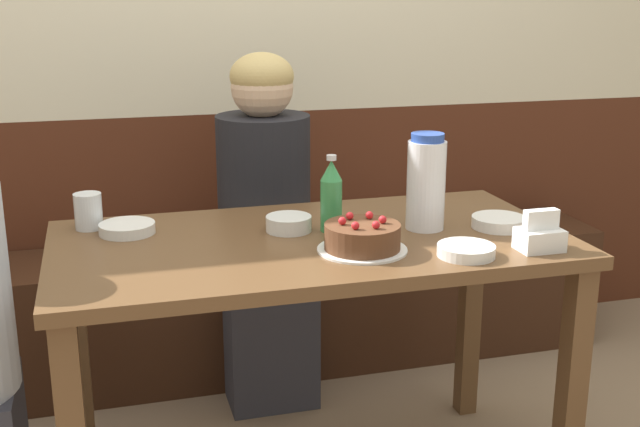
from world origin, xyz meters
The scene contains 13 objects.
back_wall centered at (0.00, 1.05, 1.25)m, with size 4.80×0.04×2.50m.
bench_seat centered at (0.00, 0.83, 0.24)m, with size 2.72×0.38×0.48m.
dining_table centered at (0.00, 0.00, 0.66)m, with size 1.35×0.70×0.77m.
birthday_cake centered at (0.09, -0.14, 0.80)m, with size 0.23×0.23×0.09m.
water_pitcher centered at (0.32, 0.00, 0.90)m, with size 0.10×0.10×0.26m.
soju_bottle centered at (0.07, 0.05, 0.87)m, with size 0.06×0.06×0.21m.
napkin_holder centered at (0.52, -0.25, 0.80)m, with size 0.11×0.08×0.11m.
bowl_soup_white centered at (-0.47, 0.17, 0.78)m, with size 0.15×0.15×0.03m.
bowl_rice_small centered at (0.52, -0.05, 0.78)m, with size 0.15×0.15×0.03m.
bowl_side_dish centered at (0.33, -0.25, 0.78)m, with size 0.14×0.14×0.03m.
bowl_sauce_shallow centered at (-0.04, 0.08, 0.79)m, with size 0.12×0.12×0.04m.
glass_water_tall centered at (-0.56, 0.24, 0.82)m, with size 0.07×0.07×0.10m.
person_teal_shirt centered at (0.00, 0.61, 0.58)m, with size 0.31×0.34×1.20m.
Camera 1 is at (-0.52, -1.95, 1.40)m, focal length 45.00 mm.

